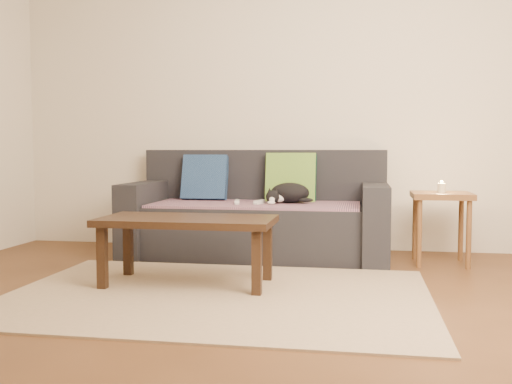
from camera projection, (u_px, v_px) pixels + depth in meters
ground at (211, 302)px, 3.41m from camera, size 4.50×4.50×0.00m
back_wall at (266, 101)px, 5.29m from camera, size 4.50×0.04×2.60m
sofa at (258, 218)px, 4.94m from camera, size 2.10×0.94×0.87m
throw_blanket at (256, 204)px, 4.84m from camera, size 1.66×0.74×0.02m
cushion_navy at (205, 178)px, 5.16m from camera, size 0.39×0.20×0.40m
cushion_green at (291, 178)px, 5.03m from camera, size 0.42×0.18×0.43m
cat at (288, 193)px, 4.83m from camera, size 0.38×0.32×0.17m
wii_remote_a at (237, 202)px, 4.78m from camera, size 0.06×0.15×0.03m
wii_remote_b at (259, 202)px, 4.77m from camera, size 0.07×0.15×0.03m
side_table at (441, 205)px, 4.54m from camera, size 0.44×0.44×0.55m
candle at (442, 188)px, 4.53m from camera, size 0.06×0.06×0.09m
rug at (217, 295)px, 3.56m from camera, size 2.50×1.80×0.01m
coffee_table at (187, 226)px, 3.81m from camera, size 1.10×0.55×0.44m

